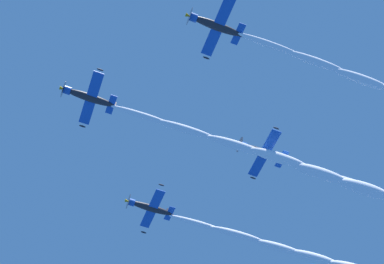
{
  "coord_description": "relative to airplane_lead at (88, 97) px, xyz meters",
  "views": [
    {
      "loc": [
        14.71,
        34.0,
        1.84
      ],
      "look_at": [
        -13.38,
        8.53,
        70.32
      ],
      "focal_mm": 51.62,
      "sensor_mm": 36.0,
      "label": 1
    }
  ],
  "objects": [
    {
      "name": "airplane_lead",
      "position": [
        0.0,
        0.0,
        0.0
      ],
      "size": [
        7.74,
        8.42,
        2.69
      ],
      "color": "#232328"
    },
    {
      "name": "airplane_slot_tail",
      "position": [
        -23.47,
        11.69,
        1.26
      ],
      "size": [
        7.69,
        8.44,
        2.63
      ],
      "color": "#232328"
    },
    {
      "name": "airplane_right_wingman",
      "position": [
        -19.45,
        -7.34,
        0.85
      ],
      "size": [
        7.77,
        8.37,
        2.79
      ],
      "color": "#232328"
    },
    {
      "name": "airplane_left_wingman",
      "position": [
        -4.11,
        19.39,
        0.46
      ],
      "size": [
        7.74,
        8.37,
        2.78
      ],
      "color": "#232328"
    }
  ]
}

